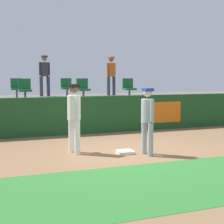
{
  "coord_description": "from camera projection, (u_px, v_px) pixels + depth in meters",
  "views": [
    {
      "loc": [
        -3.58,
        -8.27,
        2.02
      ],
      "look_at": [
        -0.1,
        0.96,
        1.0
      ],
      "focal_mm": 55.58,
      "sensor_mm": 36.0,
      "label": 1
    }
  ],
  "objects": [
    {
      "name": "spectator_capped",
      "position": [
        45.0,
        73.0,
        15.95
      ],
      "size": [
        0.52,
        0.4,
        1.87
      ],
      "rotation": [
        0.0,
        0.0,
        3.27
      ],
      "color": "#33384C",
      "rests_on": "bleacher_platform"
    },
    {
      "name": "seat_front_left",
      "position": [
        25.0,
        89.0,
        12.79
      ],
      "size": [
        0.46,
        0.44,
        0.84
      ],
      "color": "#4C4C51",
      "rests_on": "bleacher_platform"
    },
    {
      "name": "seat_front_center",
      "position": [
        83.0,
        88.0,
        13.57
      ],
      "size": [
        0.46,
        0.44,
        0.84
      ],
      "color": "#4C4C51",
      "rests_on": "bleacher_platform"
    },
    {
      "name": "bleacher_platform",
      "position": [
        72.0,
        111.0,
        14.68
      ],
      "size": [
        18.0,
        4.8,
        1.1
      ],
      "primitive_type": "cube",
      "color": "#59595E",
      "rests_on": "ground_plane"
    },
    {
      "name": "seat_front_right",
      "position": [
        129.0,
        87.0,
        14.26
      ],
      "size": [
        0.46,
        0.44,
        0.84
      ],
      "color": "#4C4C51",
      "rests_on": "bleacher_platform"
    },
    {
      "name": "grass_foreground_strip",
      "position": [
        181.0,
        180.0,
        6.73
      ],
      "size": [
        18.0,
        2.8,
        0.01
      ],
      "primitive_type": "cube",
      "color": "#2D722D",
      "rests_on": "ground_plane"
    },
    {
      "name": "player_runner_visitor",
      "position": [
        147.0,
        116.0,
        8.83
      ],
      "size": [
        0.36,
        0.48,
        1.72
      ],
      "rotation": [
        0.0,
        0.0,
        -1.48
      ],
      "color": "#9EA3AD",
      "rests_on": "ground_plane"
    },
    {
      "name": "seat_back_center",
      "position": [
        67.0,
        87.0,
        15.17
      ],
      "size": [
        0.48,
        0.44,
        0.84
      ],
      "color": "#4C4C51",
      "rests_on": "bleacher_platform"
    },
    {
      "name": "field_wall",
      "position": [
        91.0,
        115.0,
        12.28
      ],
      "size": [
        18.0,
        0.26,
        1.32
      ],
      "color": "#19471E",
      "rests_on": "ground_plane"
    },
    {
      "name": "ground_plane",
      "position": [
        128.0,
        153.0,
        9.16
      ],
      "size": [
        60.0,
        60.0,
        0.0
      ],
      "primitive_type": "plane",
      "color": "#846042"
    },
    {
      "name": "spectator_hooded",
      "position": [
        111.0,
        73.0,
        16.79
      ],
      "size": [
        0.5,
        0.45,
        1.86
      ],
      "rotation": [
        0.0,
        0.0,
        3.46
      ],
      "color": "#33384C",
      "rests_on": "bleacher_platform"
    },
    {
      "name": "seat_back_left",
      "position": [
        16.0,
        87.0,
        14.42
      ],
      "size": [
        0.45,
        0.44,
        0.84
      ],
      "color": "#4C4C51",
      "rests_on": "bleacher_platform"
    },
    {
      "name": "first_base",
      "position": [
        125.0,
        152.0,
        9.09
      ],
      "size": [
        0.4,
        0.4,
        0.08
      ],
      "primitive_type": "cube",
      "color": "white",
      "rests_on": "ground_plane"
    },
    {
      "name": "player_fielder_home",
      "position": [
        74.0,
        114.0,
        9.04
      ],
      "size": [
        0.42,
        0.59,
        1.82
      ],
      "rotation": [
        0.0,
        0.0,
        -1.32
      ],
      "color": "white",
      "rests_on": "ground_plane"
    }
  ]
}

